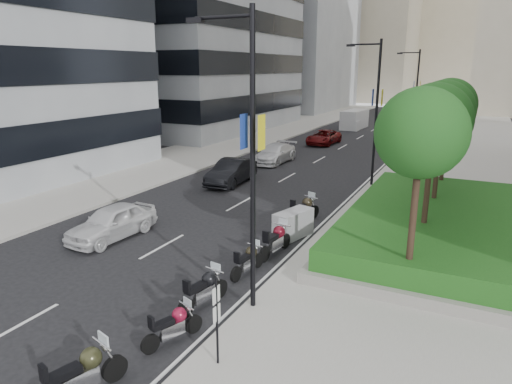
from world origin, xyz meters
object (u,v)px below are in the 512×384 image
Objects in this scene: motorcycle_5 at (293,224)px; motorcycle_4 at (276,240)px; car_a at (112,222)px; car_b at (231,172)px; parking_sign at (217,317)px; motorcycle_1 at (173,325)px; lamp_post_2 at (415,92)px; delivery_van at (354,120)px; lamp_post_1 at (374,106)px; motorcycle_0 at (82,374)px; motorcycle_6 at (304,209)px; motorcycle_2 at (204,289)px; car_d at (324,137)px; car_c at (275,153)px; motorcycle_3 at (248,260)px; lamp_post_0 at (248,150)px.

motorcycle_4 is at bearing -162.11° from motorcycle_5.
motorcycle_4 is 0.53× the size of car_a.
motorcycle_4 is 0.48× the size of car_b.
parking_sign is 1.33× the size of motorcycle_1.
parking_sign is at bearing -84.85° from motorcycle_1.
lamp_post_2 reaches higher than delivery_van.
car_b is 0.88× the size of delivery_van.
motorcycle_1 is 9.02m from car_a.
car_b is at bearing 93.72° from car_a.
lamp_post_1 is at bearing 17.72° from car_b.
motorcycle_0 is 0.52× the size of car_a.
motorcycle_6 is 36.78m from delivery_van.
motorcycle_2 is 0.44× the size of car_d.
car_c is at bearing 110.61° from parking_sign.
delivery_van is (-8.13, 9.82, -4.01)m from lamp_post_2.
motorcycle_6 reaches higher than motorcycle_3.
motorcycle_1 is at bearing -71.41° from car_c.
car_a reaches higher than motorcycle_5.
motorcycle_4 is (-0.96, -12.67, -4.45)m from lamp_post_1.
parking_sign is 3.30m from motorcycle_0.
car_b is (-8.25, -3.24, -4.27)m from lamp_post_1.
lamp_post_0 is at bearing -151.49° from motorcycle_6.
lamp_post_1 is 15.50m from motorcycle_3.
car_a is 10.92m from car_b.
motorcycle_6 is (-1.37, -8.33, -4.43)m from lamp_post_1.
motorcycle_6 reaches higher than motorcycle_0.
motorcycle_0 is 27.49m from car_c.
motorcycle_3 is 0.37× the size of delivery_van.
motorcycle_1 is 0.43× the size of car_a.
parking_sign is 9.63m from motorcycle_5.
car_d is (-8.45, 34.72, -0.76)m from parking_sign.
lamp_post_1 reaches higher than motorcycle_5.
motorcycle_0 is 37.52m from car_d.
delivery_van reaches higher than car_d.
lamp_post_0 is 4.78× the size of motorcycle_1.
motorcycle_6 is at bearing 23.99° from motorcycle_5.
lamp_post_0 is 9.84m from motorcycle_6.
car_d reaches higher than motorcycle_1.
lamp_post_2 reaches higher than motorcycle_0.
parking_sign is 0.57× the size of car_a.
lamp_post_1 is 20.10m from motorcycle_1.
parking_sign is at bearing -27.83° from motorcycle_0.
parking_sign is 1.09× the size of motorcycle_6.
parking_sign is at bearing -161.19° from motorcycle_4.
car_a is (-7.20, -3.60, 0.13)m from motorcycle_5.
lamp_post_2 is 3.89× the size of motorcycle_4.
motorcycle_0 is 4.78m from motorcycle_2.
car_d is 0.92× the size of delivery_van.
lamp_post_0 reaches higher than motorcycle_6.
lamp_post_0 is at bearing -145.47° from motorcycle_3.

